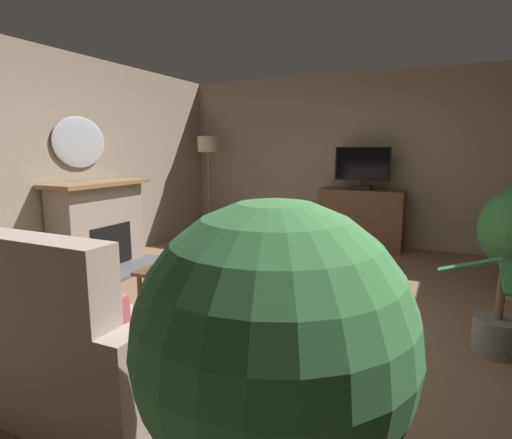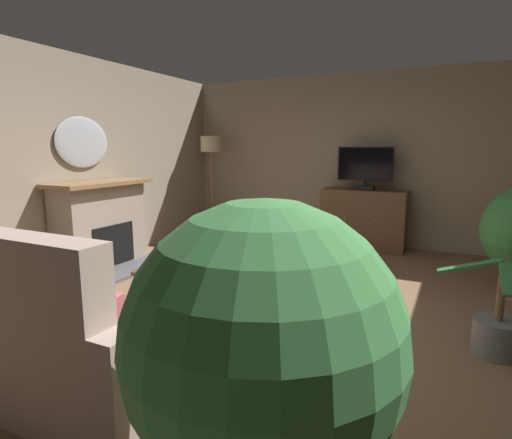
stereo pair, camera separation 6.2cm
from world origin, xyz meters
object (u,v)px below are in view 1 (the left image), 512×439
(potted_plant_tall_palm_by_window, at_px, (497,329))
(potted_plant_on_hearth_side, at_px, (274,345))
(tv_cabinet, at_px, (361,220))
(floor_lamp, at_px, (208,153))
(tv_remote, at_px, (187,275))
(cat, at_px, (200,262))
(television, at_px, (362,167))
(sofa_floral, at_px, (71,346))
(coffee_table, at_px, (198,277))
(wall_mirror_oval, at_px, (80,142))
(fireplace, at_px, (100,227))

(potted_plant_tall_palm_by_window, relative_size, potted_plant_on_hearth_side, 0.65)
(tv_cabinet, bearing_deg, potted_plant_tall_palm_by_window, -61.28)
(floor_lamp, bearing_deg, tv_cabinet, 3.36)
(tv_remote, xyz_separation_m, cat, (-0.81, 1.46, -0.35))
(tv_cabinet, height_order, potted_plant_tall_palm_by_window, tv_cabinet)
(television, bearing_deg, potted_plant_tall_palm_by_window, -60.84)
(tv_cabinet, bearing_deg, tv_remote, -103.06)
(sofa_floral, distance_m, potted_plant_tall_palm_by_window, 3.01)
(coffee_table, distance_m, potted_plant_on_hearth_side, 2.27)
(wall_mirror_oval, xyz_separation_m, potted_plant_on_hearth_side, (3.72, -2.50, -0.80))
(fireplace, relative_size, sofa_floral, 0.95)
(coffee_table, bearing_deg, potted_plant_tall_palm_by_window, 9.60)
(fireplace, height_order, sofa_floral, fireplace)
(potted_plant_tall_palm_by_window, bearing_deg, floor_lamp, 146.79)
(fireplace, distance_m, cat, 1.36)
(tv_cabinet, distance_m, cat, 2.63)
(floor_lamp, bearing_deg, potted_plant_on_hearth_side, -55.92)
(wall_mirror_oval, height_order, floor_lamp, wall_mirror_oval)
(fireplace, xyz_separation_m, television, (2.81, 2.50, 0.72))
(wall_mirror_oval, distance_m, potted_plant_tall_palm_by_window, 4.91)
(tv_remote, relative_size, sofa_floral, 0.11)
(potted_plant_on_hearth_side, height_order, floor_lamp, floor_lamp)
(sofa_floral, height_order, floor_lamp, floor_lamp)
(potted_plant_on_hearth_side, relative_size, floor_lamp, 0.79)
(wall_mirror_oval, distance_m, floor_lamp, 2.43)
(potted_plant_tall_palm_by_window, relative_size, floor_lamp, 0.51)
(wall_mirror_oval, height_order, tv_cabinet, wall_mirror_oval)
(tv_cabinet, xyz_separation_m, floor_lamp, (-2.65, -0.16, 1.03))
(coffee_table, bearing_deg, tv_remote, -96.70)
(sofa_floral, bearing_deg, tv_cabinet, 80.68)
(floor_lamp, bearing_deg, sofa_floral, -67.92)
(coffee_table, bearing_deg, cat, 122.28)
(cat, bearing_deg, fireplace, -156.74)
(fireplace, bearing_deg, coffee_table, -21.84)
(coffee_table, height_order, potted_plant_tall_palm_by_window, potted_plant_tall_palm_by_window)
(tv_cabinet, height_order, potted_plant_on_hearth_side, potted_plant_on_hearth_side)
(coffee_table, bearing_deg, floor_lamp, 120.10)
(potted_plant_on_hearth_side, height_order, cat, potted_plant_on_hearth_side)
(cat, bearing_deg, sofa_floral, -72.76)
(cat, bearing_deg, television, 50.69)
(coffee_table, bearing_deg, sofa_floral, -89.45)
(potted_plant_on_hearth_side, bearing_deg, floor_lamp, 124.08)
(tv_remote, relative_size, cat, 0.24)
(wall_mirror_oval, relative_size, tv_cabinet, 0.65)
(tv_cabinet, bearing_deg, fireplace, -137.80)
(potted_plant_tall_palm_by_window, bearing_deg, sofa_floral, -142.90)
(tv_remote, height_order, floor_lamp, floor_lamp)
(fireplace, bearing_deg, potted_plant_on_hearth_side, -35.78)
(sofa_floral, relative_size, potted_plant_tall_palm_by_window, 1.65)
(television, distance_m, potted_plant_on_hearth_side, 5.06)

